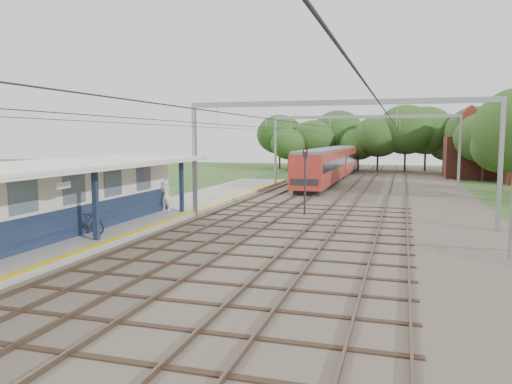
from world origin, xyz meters
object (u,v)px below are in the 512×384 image
(person, at_px, (166,195))
(bicycle, at_px, (86,222))
(signal_post, at_px, (305,175))
(train, at_px, (333,163))

(person, relative_size, bicycle, 0.97)
(bicycle, xyz_separation_m, signal_post, (8.42, 10.58, 1.68))
(bicycle, xyz_separation_m, train, (6.57, 37.46, 1.11))
(signal_post, bearing_deg, train, 95.79)
(bicycle, relative_size, train, 0.06)
(bicycle, bearing_deg, train, -6.50)
(train, bearing_deg, person, -102.41)
(person, relative_size, signal_post, 0.46)
(person, distance_m, train, 30.10)
(train, xyz_separation_m, signal_post, (1.85, -26.88, 0.57))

